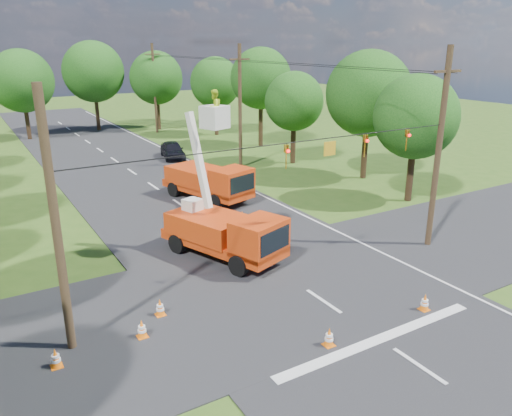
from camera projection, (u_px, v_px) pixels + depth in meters
ground at (153, 187)px, 36.64m from camera, size 140.00×140.00×0.00m
road_main at (153, 187)px, 36.64m from camera, size 12.00×100.00×0.06m
road_cross at (295, 283)px, 22.01m from camera, size 56.00×10.00×0.07m
stop_bar at (380, 340)px, 17.79m from camera, size 9.00×0.45×0.02m
edge_line at (221, 177)px, 39.38m from camera, size 0.12×90.00×0.02m
bucket_truck at (225, 225)px, 24.11m from camera, size 4.38×6.89×8.08m
second_truck at (210, 181)px, 33.18m from camera, size 4.20×7.04×2.48m
ground_worker at (239, 253)px, 22.88m from camera, size 0.67×0.45×1.80m
distant_car at (173, 150)px, 45.39m from camera, size 2.68×4.74×1.52m
traffic_cone_0 at (329, 337)px, 17.32m from camera, size 0.38×0.38×0.71m
traffic_cone_1 at (425, 302)px, 19.64m from camera, size 0.38×0.38×0.71m
traffic_cone_2 at (274, 232)px, 26.84m from camera, size 0.38×0.38×0.71m
traffic_cone_3 at (242, 217)px, 29.22m from camera, size 0.38×0.38×0.71m
traffic_cone_4 at (160, 308)px, 19.26m from camera, size 0.38×0.38×0.71m
traffic_cone_5 at (142, 329)px, 17.83m from camera, size 0.38×0.38×0.71m
traffic_cone_6 at (56, 358)px, 16.17m from camera, size 0.38×0.38×0.71m
traffic_cone_7 at (236, 181)px, 36.73m from camera, size 0.38×0.38×0.71m
pole_right_near at (439, 149)px, 24.56m from camera, size 1.80×0.30×10.00m
pole_right_mid at (240, 106)px, 40.81m from camera, size 1.80×0.30×10.00m
pole_right_far at (155, 88)px, 57.06m from camera, size 1.80×0.30×10.00m
pole_left at (56, 226)px, 15.94m from camera, size 0.30×0.30×9.00m
signal_span at (341, 146)px, 21.24m from camera, size 18.00×0.29×1.07m
tree_right_a at (416, 117)px, 31.74m from camera, size 5.40×5.40×8.28m
tree_right_b at (369, 94)px, 37.07m from camera, size 6.40×6.40×9.65m
tree_right_c at (294, 101)px, 42.23m from camera, size 5.00×5.00×7.83m
tree_right_d at (261, 79)px, 49.08m from camera, size 6.00×6.00×9.70m
tree_right_e at (215, 83)px, 55.37m from camera, size 5.60×5.60×8.63m
tree_far_a at (22, 81)px, 52.54m from camera, size 6.60×6.60×9.50m
tree_far_b at (93, 72)px, 57.89m from camera, size 7.00×7.00×10.32m
tree_far_c at (156, 78)px, 58.87m from camera, size 6.20×6.20×9.18m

